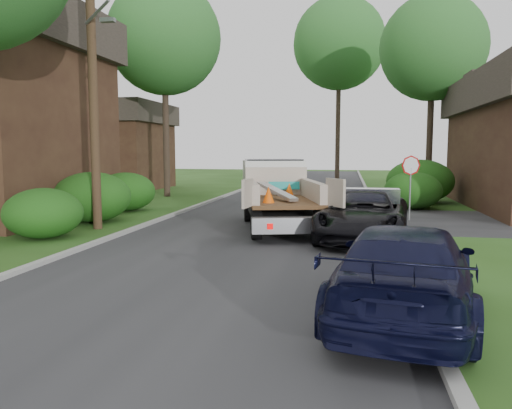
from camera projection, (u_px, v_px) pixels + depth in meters
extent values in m
plane|color=#2A4E16|center=(215.00, 270.00, 11.14)|extent=(120.00, 120.00, 0.00)
cube|color=#28282B|center=(278.00, 214.00, 20.92)|extent=(8.00, 90.00, 0.02)
cube|color=#9E9E99|center=(184.00, 211.00, 21.65)|extent=(0.20, 90.00, 0.12)
cube|color=#9E9E99|center=(378.00, 215.00, 20.17)|extent=(0.20, 90.00, 0.12)
cylinder|color=slate|center=(410.00, 194.00, 18.89)|extent=(0.06, 0.06, 2.00)
cylinder|color=#B20A0A|center=(411.00, 165.00, 18.78)|extent=(0.71, 0.32, 0.76)
cylinder|color=#382619|center=(93.00, 79.00, 16.49)|extent=(0.30, 0.30, 10.00)
cylinder|color=slate|center=(97.00, 12.00, 15.70)|extent=(1.22, 0.76, 0.57)
cube|color=slate|center=(108.00, 20.00, 15.14)|extent=(0.45, 0.20, 0.12)
cube|color=#351E15|center=(111.00, 157.00, 34.85)|extent=(7.00, 7.00, 4.50)
cube|color=#332B26|center=(109.00, 114.00, 34.54)|extent=(7.56, 7.56, 1.40)
cube|color=#332B26|center=(109.00, 104.00, 34.46)|extent=(1.05, 7.56, 0.20)
ellipsoid|color=#144710|center=(43.00, 213.00, 15.12)|extent=(2.34, 2.34, 1.53)
ellipsoid|color=#144710|center=(92.00, 197.00, 18.57)|extent=(2.86, 2.86, 1.87)
ellipsoid|color=#144710|center=(126.00, 192.00, 22.06)|extent=(2.60, 2.60, 1.70)
ellipsoid|color=#144710|center=(413.00, 190.00, 22.71)|extent=(2.60, 2.60, 1.70)
ellipsoid|color=#144710|center=(420.00, 181.00, 25.49)|extent=(3.38, 3.38, 2.21)
cylinder|color=#2D2119|center=(166.00, 118.00, 28.64)|extent=(0.36, 0.36, 9.00)
sphere|color=#256324|center=(164.00, 38.00, 28.15)|extent=(6.40, 6.40, 6.40)
cylinder|color=#2D2119|center=(430.00, 123.00, 28.88)|extent=(0.36, 0.36, 8.50)
sphere|color=#256324|center=(433.00, 48.00, 28.43)|extent=(6.00, 6.00, 6.00)
cylinder|color=#2D2119|center=(19.00, 115.00, 25.90)|extent=(0.36, 0.36, 9.00)
sphere|color=#256324|center=(15.00, 26.00, 25.42)|extent=(6.00, 6.00, 6.00)
cylinder|color=#2D2119|center=(338.00, 115.00, 39.52)|extent=(0.36, 0.36, 11.00)
sphere|color=#256324|center=(339.00, 43.00, 38.93)|extent=(7.20, 7.20, 7.20)
cylinder|color=black|center=(249.00, 210.00, 18.68)|extent=(0.52, 0.95, 0.90)
cylinder|color=black|center=(299.00, 209.00, 18.82)|extent=(0.52, 0.95, 0.90)
cylinder|color=black|center=(256.00, 225.00, 14.89)|extent=(0.52, 0.95, 0.90)
cylinder|color=black|center=(319.00, 224.00, 15.04)|extent=(0.52, 0.95, 0.90)
cube|color=black|center=(280.00, 211.00, 16.94)|extent=(3.44, 6.15, 0.24)
cube|color=silver|center=(273.00, 181.00, 18.94)|extent=(2.60, 2.32, 1.56)
cube|color=black|center=(273.00, 166.00, 18.88)|extent=(2.42, 2.13, 0.55)
cube|color=#472D19|center=(283.00, 202.00, 16.20)|extent=(3.06, 4.06, 0.12)
cube|color=beige|center=(276.00, 181.00, 17.94)|extent=(2.16, 0.66, 1.01)
cube|color=beige|center=(252.00, 191.00, 16.09)|extent=(1.12, 3.37, 0.60)
cube|color=beige|center=(313.00, 191.00, 16.24)|extent=(1.12, 3.37, 0.60)
cube|color=silver|center=(292.00, 225.00, 14.11)|extent=(2.33, 0.93, 0.45)
cube|color=#B20505|center=(270.00, 226.00, 13.88)|extent=(0.17, 0.08, 0.16)
cube|color=#B20505|center=(316.00, 226.00, 13.98)|extent=(0.17, 0.08, 0.16)
cube|color=beige|center=(248.00, 193.00, 14.06)|extent=(0.16, 0.91, 0.80)
cube|color=beige|center=(335.00, 193.00, 14.25)|extent=(0.58, 0.79, 0.80)
cube|color=silver|center=(276.00, 191.00, 16.25)|extent=(1.66, 2.35, 0.46)
cone|color=#F2590A|center=(268.00, 195.00, 15.23)|extent=(0.44, 0.44, 0.50)
cone|color=#F2590A|center=(289.00, 190.00, 16.79)|extent=(0.44, 0.44, 0.50)
cube|color=#148C84|center=(284.00, 186.00, 17.72)|extent=(1.09, 0.38, 0.28)
imported|color=black|center=(364.00, 215.00, 14.86)|extent=(3.08, 5.59, 1.48)
imported|color=black|center=(405.00, 271.00, 7.93)|extent=(2.91, 5.40, 1.49)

